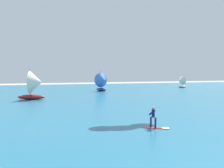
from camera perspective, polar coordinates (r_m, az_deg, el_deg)
ocean at (r=49.09m, az=-12.77°, el=-2.57°), size 160.00×90.00×0.10m
kitesurfer at (r=20.27m, az=9.69°, el=-7.99°), size 1.96×1.50×1.67m
sailboat_mid_right at (r=58.84m, az=-2.15°, el=0.52°), size 3.68×4.22×4.77m
sailboat_far_right at (r=75.02m, az=15.12°, el=0.52°), size 3.31×2.88×3.75m
sailboat_far_left at (r=42.41m, az=-16.72°, el=-0.18°), size 4.54×4.00×5.11m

